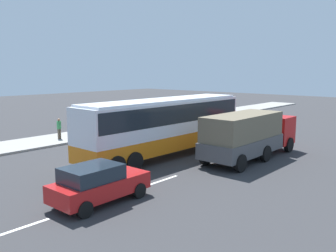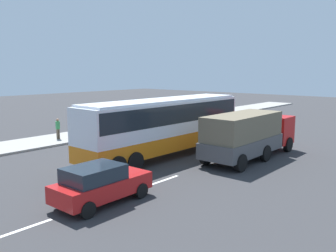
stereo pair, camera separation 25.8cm
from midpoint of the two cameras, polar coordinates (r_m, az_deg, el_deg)
The scene contains 8 objects.
ground_plane at distance 22.54m, azimuth -1.63°, elevation -4.87°, with size 120.00×120.00×0.00m, color #333335.
sidewalk_curb at distance 29.70m, azimuth -15.44°, elevation -1.71°, with size 80.00×4.00×0.15m, color gray.
lane_centreline at distance 17.29m, azimuth -2.83°, elevation -9.14°, with size 24.75×0.16×0.01m.
coach_bus at distance 22.22m, azimuth -0.77°, elevation 0.76°, with size 12.29×2.78×3.59m.
cargo_truck at distance 22.38m, azimuth 12.38°, elevation -1.18°, with size 8.10×2.53×2.80m.
car_red_compact at distance 14.94m, azimuth -11.18°, elevation -8.87°, with size 4.10×1.90×1.60m.
pedestrian_near_curb at distance 29.09m, azimuth -14.74°, elevation 0.00°, with size 0.32×0.32×1.54m.
pedestrian_at_crossing at distance 28.58m, azimuth -17.24°, elevation -0.22°, with size 0.32×0.32×1.57m.
Camera 2 is at (-16.27, -14.66, 5.33)m, focal length 38.62 mm.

